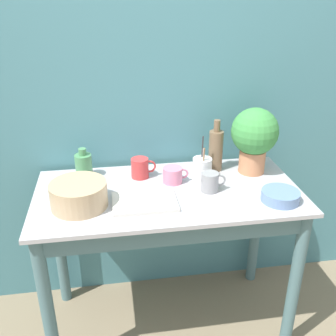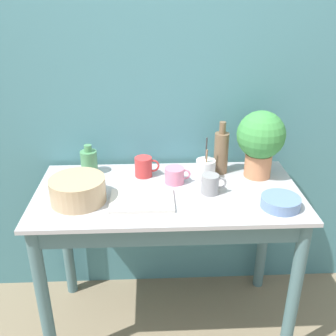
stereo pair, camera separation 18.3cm
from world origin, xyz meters
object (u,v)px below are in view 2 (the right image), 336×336
at_px(mug_grey, 211,184).
at_px(bottle_tall, 221,152).
at_px(bottle_short, 89,161).
at_px(mug_red, 144,167).
at_px(utensil_cup, 206,169).
at_px(bowl_wash_large, 78,190).
at_px(tray_board, 142,200).
at_px(potted_plant, 261,139).
at_px(mug_pink, 175,175).
at_px(bowl_small_blue, 281,202).

bearing_deg(mug_grey, bottle_tall, 69.66).
bearing_deg(bottle_short, mug_red, -9.30).
bearing_deg(mug_red, utensil_cup, -8.82).
distance_m(bowl_wash_large, tray_board, 0.29).
bearing_deg(potted_plant, bottle_short, 175.20).
relative_size(bottle_tall, mug_pink, 2.15).
height_order(mug_pink, mug_grey, mug_grey).
distance_m(potted_plant, bowl_wash_large, 0.92).
distance_m(potted_plant, utensil_cup, 0.31).
distance_m(potted_plant, bowl_small_blue, 0.36).
distance_m(bottle_tall, utensil_cup, 0.13).
relative_size(bowl_wash_large, bowl_small_blue, 1.45).
relative_size(mug_pink, mug_grey, 1.08).
bearing_deg(bowl_small_blue, mug_red, 150.61).
bearing_deg(tray_board, bowl_small_blue, -6.68).
bearing_deg(mug_pink, mug_red, 151.65).
distance_m(bowl_wash_large, mug_red, 0.38).
distance_m(bowl_wash_large, utensil_cup, 0.64).
xyz_separation_m(bottle_short, mug_red, (0.28, -0.05, -0.01)).
bearing_deg(potted_plant, bowl_wash_large, -165.87).
relative_size(bowl_wash_large, bottle_tall, 0.91).
height_order(bottle_tall, bottle_short, bottle_tall).
height_order(mug_red, mug_pink, mug_red).
bearing_deg(bottle_tall, mug_pink, -155.64).
xyz_separation_m(bottle_short, tray_board, (0.28, -0.32, -0.06)).
relative_size(bowl_small_blue, tray_board, 0.60).
bearing_deg(mug_grey, bowl_wash_large, -175.46).
bearing_deg(utensil_cup, bottle_tall, 40.73).
relative_size(mug_pink, tray_board, 0.44).
bearing_deg(bottle_short, bowl_wash_large, -92.20).
distance_m(bottle_short, tray_board, 0.42).
relative_size(potted_plant, mug_grey, 2.89).
relative_size(potted_plant, mug_red, 2.71).
bearing_deg(bottle_tall, bottle_short, 178.43).
bearing_deg(bowl_wash_large, bottle_short, 87.80).
height_order(bowl_wash_large, bowl_small_blue, bowl_wash_large).
xyz_separation_m(potted_plant, bottle_tall, (-0.18, 0.05, -0.09)).
bearing_deg(mug_pink, bowl_wash_large, -159.96).
bearing_deg(bottle_tall, mug_red, -176.02).
xyz_separation_m(bottle_short, bowl_small_blue, (0.89, -0.39, -0.04)).
xyz_separation_m(bowl_wash_large, utensil_cup, (0.61, 0.20, -0.00)).
xyz_separation_m(bottle_tall, bottle_short, (-0.68, 0.02, -0.05)).
height_order(bowl_wash_large, tray_board, bowl_wash_large).
bearing_deg(bottle_tall, bowl_wash_large, -158.41).
distance_m(mug_pink, utensil_cup, 0.16).
bearing_deg(bowl_wash_large, mug_red, 39.91).
bearing_deg(potted_plant, tray_board, -157.52).
height_order(bottle_tall, bowl_small_blue, bottle_tall).
distance_m(mug_pink, bowl_small_blue, 0.52).
distance_m(mug_grey, bowl_small_blue, 0.33).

